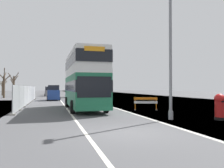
# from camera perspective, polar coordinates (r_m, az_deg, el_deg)

# --- Properties ---
(ground) EXTENTS (140.00, 280.00, 0.10)m
(ground) POSITION_cam_1_polar(r_m,az_deg,el_deg) (10.56, 6.18, -11.71)
(ground) COLOR #4C4C4F
(double_decker_bus) EXTENTS (2.89, 10.27, 4.92)m
(double_decker_bus) POSITION_cam_1_polar(r_m,az_deg,el_deg) (20.82, -6.91, 1.01)
(double_decker_bus) COLOR #1E6B47
(double_decker_bus) RESTS_ON ground
(lamppost_foreground) EXTENTS (0.29, 0.70, 9.11)m
(lamppost_foreground) POSITION_cam_1_polar(r_m,az_deg,el_deg) (14.77, 14.11, 8.42)
(lamppost_foreground) COLOR gray
(lamppost_foreground) RESTS_ON ground
(red_pillar_postbox) EXTENTS (0.63, 0.63, 1.57)m
(red_pillar_postbox) POSITION_cam_1_polar(r_m,az_deg,el_deg) (15.37, 24.83, -4.82)
(red_pillar_postbox) COLOR black
(red_pillar_postbox) RESTS_ON ground
(roadworks_barrier) EXTENTS (1.97, 0.98, 1.10)m
(roadworks_barrier) POSITION_cam_1_polar(r_m,az_deg,el_deg) (20.03, 8.24, -4.38)
(roadworks_barrier) COLOR orange
(roadworks_barrier) RESTS_ON ground
(construction_site_fence) EXTENTS (0.44, 24.00, 2.17)m
(construction_site_fence) POSITION_cam_1_polar(r_m,az_deg,el_deg) (29.46, -19.78, -2.56)
(construction_site_fence) COLOR #A8AAAD
(construction_site_fence) RESTS_ON ground
(car_oncoming_near) EXTENTS (1.94, 3.95, 2.29)m
(car_oncoming_near) POSITION_cam_1_polar(r_m,az_deg,el_deg) (36.45, -14.11, -2.20)
(car_oncoming_near) COLOR navy
(car_oncoming_near) RESTS_ON ground
(car_receding_mid) EXTENTS (1.93, 4.28, 2.13)m
(car_receding_mid) POSITION_cam_1_polar(r_m,az_deg,el_deg) (46.07, -10.04, -2.01)
(car_receding_mid) COLOR gray
(car_receding_mid) RESTS_ON ground
(car_receding_far) EXTENTS (2.09, 4.41, 2.14)m
(car_receding_far) POSITION_cam_1_polar(r_m,az_deg,el_deg) (54.95, -15.09, -1.82)
(car_receding_far) COLOR slate
(car_receding_far) RESTS_ON ground
(car_far_side) EXTENTS (2.05, 4.15, 2.13)m
(car_far_side) POSITION_cam_1_polar(r_m,az_deg,el_deg) (64.51, -15.13, -1.68)
(car_far_side) COLOR gray
(car_far_side) RESTS_ON ground
(bare_tree_far_verge_near) EXTENTS (2.23, 2.28, 5.21)m
(bare_tree_far_verge_near) POSITION_cam_1_polar(r_m,az_deg,el_deg) (53.96, -22.90, -0.01)
(bare_tree_far_verge_near) COLOR #4C3D2D
(bare_tree_far_verge_near) RESTS_ON ground
(bare_tree_far_verge_mid) EXTENTS (2.42, 2.18, 5.55)m
(bare_tree_far_verge_mid) POSITION_cam_1_polar(r_m,az_deg,el_deg) (47.82, -24.93, -0.09)
(bare_tree_far_verge_mid) COLOR #4C3D2D
(bare_tree_far_verge_mid) RESTS_ON ground
(bare_tree_far_verge_far) EXTENTS (2.06, 2.39, 3.88)m
(bare_tree_far_verge_far) POSITION_cam_1_polar(r_m,az_deg,el_deg) (62.79, -25.21, -0.62)
(bare_tree_far_verge_far) COLOR #4C3D2D
(bare_tree_far_verge_far) RESTS_ON ground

